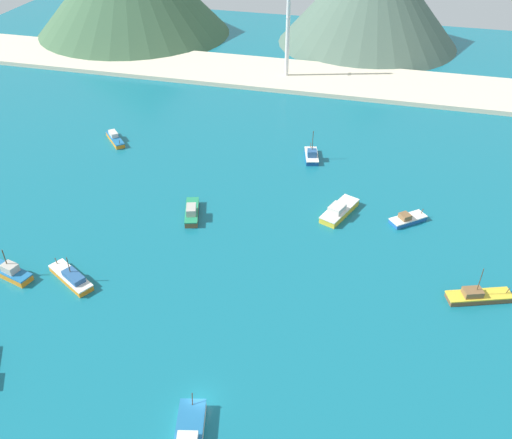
% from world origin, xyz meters
% --- Properties ---
extents(ground, '(260.00, 280.00, 0.50)m').
position_xyz_m(ground, '(0.00, 30.00, -0.25)').
color(ground, '#146B7F').
extents(fishing_boat_0, '(4.14, 7.19, 6.64)m').
position_xyz_m(fishing_boat_0, '(2.99, 63.04, 0.80)').
color(fishing_boat_0, '#14478C').
rests_on(fishing_boat_0, ground).
extents(fishing_boat_1, '(6.41, 9.93, 2.43)m').
position_xyz_m(fishing_boat_1, '(11.29, 43.99, 0.86)').
color(fishing_boat_1, gold).
rests_on(fishing_boat_1, ground).
extents(fishing_boat_2, '(4.65, 8.51, 2.53)m').
position_xyz_m(fishing_boat_2, '(-14.37, 36.89, 0.89)').
color(fishing_boat_2, brown).
rests_on(fishing_boat_2, ground).
extents(fishing_boat_3, '(9.55, 4.67, 5.20)m').
position_xyz_m(fishing_boat_3, '(-36.79, 14.52, 0.83)').
color(fishing_boat_3, orange).
rests_on(fishing_boat_3, ground).
extents(fishing_boat_4, '(9.14, 6.64, 4.80)m').
position_xyz_m(fishing_boat_4, '(-26.35, 15.71, 0.77)').
color(fishing_boat_4, orange).
rests_on(fishing_boat_4, ground).
extents(fishing_boat_5, '(6.90, 7.14, 2.15)m').
position_xyz_m(fishing_boat_5, '(-41.01, 59.88, 0.74)').
color(fishing_boat_5, orange).
rests_on(fishing_boat_5, ground).
extents(fishing_boat_9, '(6.74, 6.21, 1.86)m').
position_xyz_m(fishing_boat_9, '(23.39, 44.77, 0.62)').
color(fishing_boat_9, '#1E5BA8').
rests_on(fishing_boat_9, ground).
extents(fishing_boat_10, '(9.92, 5.63, 6.07)m').
position_xyz_m(fishing_boat_10, '(34.08, 27.22, 0.69)').
color(fishing_boat_10, brown).
rests_on(fishing_boat_10, ground).
extents(beach_strip, '(247.00, 23.24, 1.20)m').
position_xyz_m(beach_strip, '(0.00, 107.48, 0.60)').
color(beach_strip, beige).
rests_on(beach_strip, ground).
extents(radio_tower, '(2.70, 2.16, 26.99)m').
position_xyz_m(radio_tower, '(-11.59, 106.13, 13.76)').
color(radio_tower, silver).
rests_on(radio_tower, ground).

